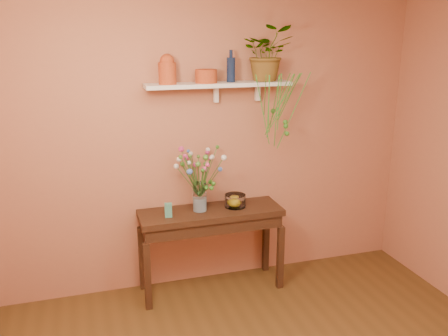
# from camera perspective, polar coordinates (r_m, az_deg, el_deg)

# --- Properties ---
(room) EXTENTS (4.04, 4.04, 2.70)m
(room) POSITION_cam_1_polar(r_m,az_deg,el_deg) (2.61, 10.03, -6.82)
(room) COLOR #513517
(room) RESTS_ON ground
(sideboard) EXTENTS (1.31, 0.42, 0.80)m
(sideboard) POSITION_cam_1_polar(r_m,az_deg,el_deg) (4.38, -1.59, -6.50)
(sideboard) COLOR #3D2616
(sideboard) RESTS_ON ground
(wall_shelf) EXTENTS (1.30, 0.24, 0.19)m
(wall_shelf) POSITION_cam_1_polar(r_m,az_deg,el_deg) (4.21, -0.51, 9.99)
(wall_shelf) COLOR white
(wall_shelf) RESTS_ON room
(terracotta_jug) EXTENTS (0.16, 0.16, 0.25)m
(terracotta_jug) POSITION_cam_1_polar(r_m,az_deg,el_deg) (4.06, -6.87, 11.69)
(terracotta_jug) COLOR #B53C20
(terracotta_jug) RESTS_ON wall_shelf
(terracotta_pot) EXTENTS (0.21, 0.21, 0.12)m
(terracotta_pot) POSITION_cam_1_polar(r_m,az_deg,el_deg) (4.15, -2.18, 11.02)
(terracotta_pot) COLOR #B53C20
(terracotta_pot) RESTS_ON wall_shelf
(blue_bottle) EXTENTS (0.09, 0.09, 0.28)m
(blue_bottle) POSITION_cam_1_polar(r_m,az_deg,el_deg) (4.23, 0.84, 11.86)
(blue_bottle) COLOR #0F1C3A
(blue_bottle) RESTS_ON wall_shelf
(spider_plant) EXTENTS (0.52, 0.48, 0.49)m
(spider_plant) POSITION_cam_1_polar(r_m,az_deg,el_deg) (4.34, 5.27, 13.63)
(spider_plant) COLOR #317020
(spider_plant) RESTS_ON wall_shelf
(plant_fronds) EXTENTS (0.57, 0.34, 0.70)m
(plant_fronds) POSITION_cam_1_polar(r_m,az_deg,el_deg) (4.28, 6.82, 6.58)
(plant_fronds) COLOR #317020
(plant_fronds) RESTS_ON wall_shelf
(glass_vase) EXTENTS (0.13, 0.13, 0.26)m
(glass_vase) POSITION_cam_1_polar(r_m,az_deg,el_deg) (4.29, -2.95, -3.75)
(glass_vase) COLOR white
(glass_vase) RESTS_ON sideboard
(bouquet) EXTENTS (0.45, 0.53, 0.47)m
(bouquet) POSITION_cam_1_polar(r_m,az_deg,el_deg) (4.19, -2.98, 0.18)
(bouquet) COLOR #386B28
(bouquet) RESTS_ON glass_vase
(glass_bowl) EXTENTS (0.19, 0.19, 0.12)m
(glass_bowl) POSITION_cam_1_polar(r_m,az_deg,el_deg) (4.40, 1.35, -4.03)
(glass_bowl) COLOR white
(glass_bowl) RESTS_ON sideboard
(lemon) EXTENTS (0.09, 0.09, 0.09)m
(lemon) POSITION_cam_1_polar(r_m,az_deg,el_deg) (4.40, 1.28, -4.11)
(lemon) COLOR yellow
(lemon) RESTS_ON glass_bowl
(carton) EXTENTS (0.07, 0.06, 0.13)m
(carton) POSITION_cam_1_polar(r_m,az_deg,el_deg) (4.18, -6.74, -5.07)
(carton) COLOR teal
(carton) RESTS_ON sideboard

